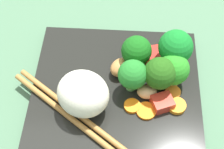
{
  "coord_description": "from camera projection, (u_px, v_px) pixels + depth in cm",
  "views": [
    {
      "loc": [
        28.61,
        0.08,
        46.22
      ],
      "look_at": [
        -1.87,
        -0.51,
        3.73
      ],
      "focal_mm": 55.93,
      "sensor_mm": 36.0,
      "label": 1
    }
  ],
  "objects": [
    {
      "name": "broccoli_floret_4",
      "position": [
        159.0,
        74.0,
        0.5
      ],
      "size": [
        4.74,
        4.74,
        6.48
      ],
      "color": "#629B42",
      "rests_on": "square_plate"
    },
    {
      "name": "carrot_slice_4",
      "position": [
        132.0,
        106.0,
        0.51
      ],
      "size": [
        3.34,
        3.34,
        0.5
      ],
      "primitive_type": "cylinder",
      "rotation": [
        0.0,
        0.0,
        5.73
      ],
      "color": "orange",
      "rests_on": "square_plate"
    },
    {
      "name": "ground_plane",
      "position": [
        115.0,
        102.0,
        0.55
      ],
      "size": [
        110.0,
        110.0,
        2.0
      ],
      "primitive_type": "cube",
      "color": "#466D4F"
    },
    {
      "name": "broccoli_floret_0",
      "position": [
        175.0,
        47.0,
        0.52
      ],
      "size": [
        5.23,
        5.23,
        7.53
      ],
      "color": "#66A445",
      "rests_on": "square_plate"
    },
    {
      "name": "broccoli_floret_3",
      "position": [
        132.0,
        75.0,
        0.5
      ],
      "size": [
        4.39,
        4.39,
        5.96
      ],
      "color": "#70C05D",
      "rests_on": "square_plate"
    },
    {
      "name": "rice_mound",
      "position": [
        83.0,
        94.0,
        0.49
      ],
      "size": [
        9.37,
        9.7,
        6.53
      ],
      "primitive_type": "ellipsoid",
      "rotation": [
        0.0,
        0.0,
        1.13
      ],
      "color": "white",
      "rests_on": "square_plate"
    },
    {
      "name": "carrot_slice_0",
      "position": [
        146.0,
        111.0,
        0.51
      ],
      "size": [
        4.15,
        4.15,
        0.41
      ],
      "primitive_type": "cylinder",
      "rotation": [
        0.0,
        0.0,
        2.39
      ],
      "color": "orange",
      "rests_on": "square_plate"
    },
    {
      "name": "pepper_chunk_0",
      "position": [
        153.0,
        56.0,
        0.56
      ],
      "size": [
        3.32,
        3.36,
        2.06
      ],
      "primitive_type": "cube",
      "rotation": [
        0.0,
        0.0,
        3.32
      ],
      "color": "red",
      "rests_on": "square_plate"
    },
    {
      "name": "square_plate",
      "position": [
        115.0,
        95.0,
        0.54
      ],
      "size": [
        26.61,
        26.61,
        1.73
      ],
      "primitive_type": "cube",
      "rotation": [
        0.0,
        0.0,
        -0.04
      ],
      "color": "black",
      "rests_on": "ground_plane"
    },
    {
      "name": "carrot_slice_2",
      "position": [
        172.0,
        93.0,
        0.52
      ],
      "size": [
        3.11,
        3.11,
        0.52
      ],
      "primitive_type": "cylinder",
      "rotation": [
        0.0,
        0.0,
        2.71
      ],
      "color": "orange",
      "rests_on": "square_plate"
    },
    {
      "name": "chopstick_pair",
      "position": [
        73.0,
        116.0,
        0.5
      ],
      "size": [
        15.94,
        19.22,
        0.82
      ],
      "rotation": [
        0.0,
        0.0,
        7.18
      ],
      "color": "olive",
      "rests_on": "square_plate"
    },
    {
      "name": "chicken_piece_1",
      "position": [
        120.0,
        67.0,
        0.54
      ],
      "size": [
        4.65,
        4.63,
        2.47
      ],
      "primitive_type": "ellipsoid",
      "rotation": [
        0.0,
        0.0,
        2.37
      ],
      "color": "#BB8044",
      "rests_on": "square_plate"
    },
    {
      "name": "chicken_piece_2",
      "position": [
        137.0,
        74.0,
        0.54
      ],
      "size": [
        2.72,
        3.2,
        1.8
      ],
      "primitive_type": "ellipsoid",
      "rotation": [
        0.0,
        0.0,
        1.62
      ],
      "color": "#AF9243",
      "rests_on": "square_plate"
    },
    {
      "name": "broccoli_floret_1",
      "position": [
        173.0,
        69.0,
        0.51
      ],
      "size": [
        4.8,
        4.8,
        5.94
      ],
      "color": "#6E9F4C",
      "rests_on": "square_plate"
    },
    {
      "name": "carrot_slice_1",
      "position": [
        176.0,
        106.0,
        0.51
      ],
      "size": [
        3.34,
        3.34,
        0.69
      ],
      "primitive_type": "cylinder",
      "rotation": [
        0.0,
        0.0,
        0.27
      ],
      "color": "orange",
      "rests_on": "square_plate"
    },
    {
      "name": "chicken_piece_0",
      "position": [
        146.0,
        92.0,
        0.52
      ],
      "size": [
        2.29,
        2.99,
        1.97
      ],
      "primitive_type": "ellipsoid",
      "rotation": [
        0.0,
        0.0,
        1.54
      ],
      "color": "tan",
      "rests_on": "square_plate"
    },
    {
      "name": "carrot_slice_3",
      "position": [
        152.0,
        73.0,
        0.55
      ],
      "size": [
        4.29,
        4.29,
        0.68
      ],
      "primitive_type": "cylinder",
      "rotation": [
        0.0,
        0.0,
        0.62
      ],
      "color": "orange",
      "rests_on": "square_plate"
    },
    {
      "name": "pepper_chunk_1",
      "position": [
        162.0,
        103.0,
        0.51
      ],
      "size": [
        3.5,
        3.69,
        1.61
      ],
      "primitive_type": "cube",
      "rotation": [
        0.0,
        0.0,
        1.91
      ],
      "color": "red",
      "rests_on": "square_plate"
    },
    {
      "name": "broccoli_floret_2",
      "position": [
        136.0,
        51.0,
        0.53
      ],
      "size": [
        4.65,
        4.65,
        6.31
      ],
      "color": "#76B84D",
      "rests_on": "square_plate"
    }
  ]
}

